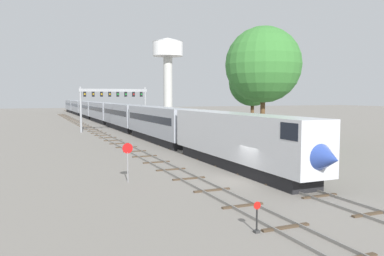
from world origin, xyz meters
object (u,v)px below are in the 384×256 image
(stop_sign, at_px, (128,157))
(trackside_tree_left, at_px, (263,65))
(trackside_tree_mid, at_px, (253,82))
(water_tower, at_px, (168,56))
(signal_gantry, at_px, (114,98))
(passenger_train, at_px, (101,112))
(switch_stand, at_px, (257,222))

(stop_sign, xyz_separation_m, trackside_tree_left, (19.08, 11.64, 8.06))
(trackside_tree_left, height_order, trackside_tree_mid, trackside_tree_left)
(water_tower, height_order, trackside_tree_mid, water_tower)
(signal_gantry, relative_size, trackside_tree_mid, 0.97)
(passenger_train, relative_size, signal_gantry, 12.75)
(passenger_train, xyz_separation_m, signal_gantry, (-2.25, -26.30, 3.29))
(stop_sign, bearing_deg, signal_gantry, 79.54)
(signal_gantry, distance_m, trackside_tree_left, 32.62)
(switch_stand, distance_m, trackside_tree_left, 30.71)
(trackside_tree_left, bearing_deg, switch_stand, -123.60)
(water_tower, relative_size, trackside_tree_left, 1.61)
(signal_gantry, height_order, trackside_tree_left, trackside_tree_left)
(water_tower, relative_size, trackside_tree_mid, 1.86)
(trackside_tree_mid, bearing_deg, passenger_train, 113.40)
(signal_gantry, relative_size, switch_stand, 8.29)
(trackside_tree_mid, bearing_deg, signal_gantry, 144.18)
(stop_sign, height_order, trackside_tree_mid, trackside_tree_mid)
(passenger_train, relative_size, trackside_tree_left, 10.71)
(switch_stand, bearing_deg, stop_sign, 102.86)
(switch_stand, xyz_separation_m, stop_sign, (-2.90, 12.71, 1.35))
(passenger_train, height_order, signal_gantry, signal_gantry)
(trackside_tree_left, bearing_deg, trackside_tree_mid, 62.07)
(signal_gantry, xyz_separation_m, trackside_tree_mid, (19.82, -14.30, 2.62))
(trackside_tree_mid, bearing_deg, stop_sign, -134.91)
(passenger_train, bearing_deg, stop_sign, -98.33)
(passenger_train, xyz_separation_m, stop_sign, (-10.00, -68.27, -0.74))
(switch_stand, bearing_deg, trackside_tree_left, 56.40)
(water_tower, bearing_deg, passenger_train, -150.50)
(stop_sign, relative_size, trackside_tree_left, 0.20)
(signal_gantry, bearing_deg, trackside_tree_left, -69.52)
(passenger_train, bearing_deg, signal_gantry, -94.89)
(signal_gantry, relative_size, trackside_tree_left, 0.84)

